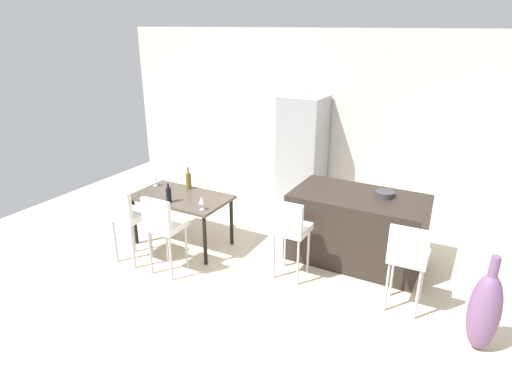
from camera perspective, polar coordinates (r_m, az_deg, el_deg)
ground_plane at (r=5.49m, az=5.61°, el=-11.69°), size 10.00×10.00×0.00m
back_wall at (r=7.61m, az=15.17°, el=8.99°), size 10.00×0.12×2.90m
kitchen_island at (r=5.89m, az=13.02°, el=-4.57°), size 1.68×0.94×0.92m
bar_chair_left at (r=5.23m, az=4.48°, el=-4.59°), size 0.40×0.40×1.05m
bar_chair_middle at (r=4.90m, az=19.30°, el=-7.72°), size 0.41×0.41×1.05m
dining_table at (r=6.14m, az=-9.71°, el=-1.14°), size 1.33×0.77×0.74m
dining_chair_near at (r=5.81m, az=-16.61°, el=-2.73°), size 0.41×0.41×1.05m
dining_chair_far at (r=5.43m, az=-12.08°, el=-4.04°), size 0.41×0.41×1.05m
wine_bottle_right at (r=5.89m, az=-11.36°, el=-0.35°), size 0.07×0.07×0.27m
wine_bottle_inner at (r=6.31m, az=-8.82°, el=1.50°), size 0.08×0.08×0.33m
wine_glass_left at (r=5.58m, az=-7.16°, el=-1.12°), size 0.07×0.07×0.17m
wine_glass_middle at (r=6.53m, az=-13.12°, el=1.83°), size 0.07×0.07×0.17m
refrigerator at (r=7.65m, az=6.08°, el=5.59°), size 0.72×0.68×1.84m
fruit_bowl at (r=5.74m, az=16.53°, el=-0.25°), size 0.24×0.24×0.07m
floor_vase at (r=4.79m, az=27.72°, el=-13.66°), size 0.29×0.29×1.02m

